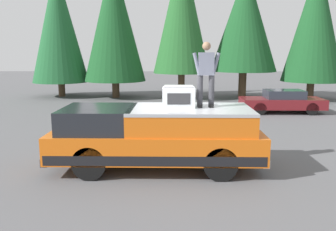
% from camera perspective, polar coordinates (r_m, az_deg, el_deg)
% --- Properties ---
extents(ground_plane, '(90.00, 90.00, 0.00)m').
position_cam_1_polar(ground_plane, '(9.91, 1.93, -7.80)').
color(ground_plane, '#565659').
extents(pickup_truck, '(2.01, 5.54, 1.65)m').
position_cam_1_polar(pickup_truck, '(9.27, -1.87, -3.46)').
color(pickup_truck, orange).
rests_on(pickup_truck, ground).
extents(compressor_unit, '(0.65, 0.84, 0.56)m').
position_cam_1_polar(compressor_unit, '(9.19, 1.76, 3.10)').
color(compressor_unit, silver).
rests_on(compressor_unit, pickup_truck).
extents(person_on_truck_bed, '(0.29, 0.72, 1.69)m').
position_cam_1_polar(person_on_truck_bed, '(9.19, 6.23, 6.96)').
color(person_on_truck_bed, '#333338').
rests_on(person_on_truck_bed, pickup_truck).
extents(parked_car_maroon, '(1.64, 4.10, 1.16)m').
position_cam_1_polar(parked_car_maroon, '(18.74, 18.13, 2.22)').
color(parked_car_maroon, maroon).
rests_on(parked_car_maroon, ground).
extents(conifer_far_left, '(3.81, 3.81, 8.68)m').
position_cam_1_polar(conifer_far_left, '(24.39, 22.89, 13.97)').
color(conifer_far_left, '#4C3826').
rests_on(conifer_far_left, ground).
extents(conifer_left, '(4.30, 4.30, 8.32)m').
position_cam_1_polar(conifer_left, '(23.87, 12.42, 14.91)').
color(conifer_left, '#4C3826').
rests_on(conifer_left, ground).
extents(conifer_center_left, '(3.65, 3.65, 9.56)m').
position_cam_1_polar(conifer_center_left, '(23.05, 2.28, 16.73)').
color(conifer_center_left, '#4C3826').
rests_on(conifer_center_left, ground).
extents(conifer_center_right, '(4.06, 4.06, 9.09)m').
position_cam_1_polar(conifer_center_right, '(23.89, -8.82, 15.16)').
color(conifer_center_right, '#4C3826').
rests_on(conifer_center_right, ground).
extents(conifer_right, '(3.76, 3.76, 8.72)m').
position_cam_1_polar(conifer_right, '(25.27, -17.48, 13.99)').
color(conifer_right, '#4C3826').
rests_on(conifer_right, ground).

